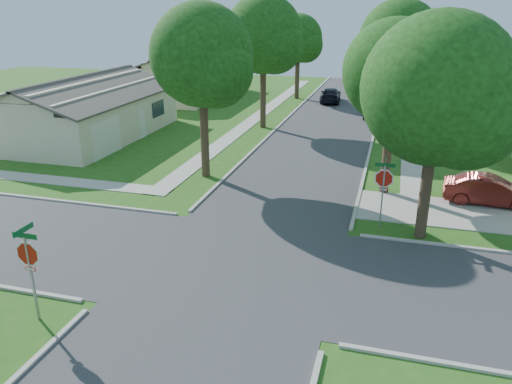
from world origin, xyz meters
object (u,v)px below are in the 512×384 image
object	(u,v)px
house_nw_near	(85,115)
car_driveway	(490,191)
tree_e_mid	(400,44)
car_curb_west	(330,95)
car_curb_east	(374,109)
house_nw_far	(183,81)
tree_e_near	(396,77)
tree_e_far	(401,37)
tree_w_mid	(264,38)
stop_sign_sw	(28,258)
stop_sign_ne	(384,181)
tree_ne_corner	(439,97)
tree_w_near	(203,60)
tree_w_far	(299,41)

from	to	relation	value
house_nw_near	car_driveway	world-z (taller)	house_nw_near
tree_e_mid	car_curb_west	xyz separation A→B (m)	(-5.96, 11.90, -5.59)
car_curb_east	house_nw_far	bearing A→B (deg)	166.27
tree_e_mid	house_nw_near	size ratio (longest dim) A/B	0.68
tree_e_near	house_nw_near	xyz separation A→B (m)	(-20.74, 5.99, -4.13)
tree_e_far	car_curb_east	world-z (taller)	tree_e_far
tree_w_mid	car_curb_west	xyz separation A→B (m)	(3.44, 11.90, -5.82)
tree_e_far	house_nw_far	bearing A→B (deg)	-174.47
stop_sign_sw	stop_sign_ne	bearing A→B (deg)	45.00
house_nw_near	house_nw_far	xyz separation A→B (m)	(0.00, 17.00, 0.00)
car_driveway	car_curb_west	distance (m)	26.45
tree_ne_corner	house_nw_near	world-z (taller)	tree_ne_corner
tree_e_far	house_nw_near	world-z (taller)	tree_e_far
car_curb_east	tree_e_mid	bearing A→B (deg)	-74.11
car_curb_west	tree_ne_corner	bearing A→B (deg)	99.67
tree_w_near	car_curb_west	distance (m)	24.76
stop_sign_sw	house_nw_far	distance (m)	38.40
tree_e_near	tree_w_mid	distance (m)	15.26
tree_e_near	stop_sign_ne	bearing A→B (deg)	-90.68
tree_e_mid	car_curb_east	world-z (taller)	tree_e_mid
tree_w_near	house_nw_near	size ratio (longest dim) A/B	0.66
tree_e_near	tree_e_mid	xyz separation A→B (m)	(0.01, 12.00, 0.61)
tree_e_far	car_driveway	bearing A→B (deg)	-79.47
tree_ne_corner	house_nw_far	distance (m)	35.90
tree_ne_corner	tree_e_near	bearing A→B (deg)	108.53
tree_w_mid	car_driveway	distance (m)	19.60
tree_e_near	tree_w_near	xyz separation A→B (m)	(-9.40, 0.00, 0.47)
stop_sign_ne	tree_ne_corner	bearing A→B (deg)	-16.55
car_driveway	house_nw_near	bearing A→B (deg)	79.83
tree_ne_corner	tree_w_near	bearing A→B (deg)	156.44
house_nw_near	car_driveway	size ratio (longest dim) A/B	3.32
tree_w_far	house_nw_near	distance (m)	22.49
tree_w_mid	car_driveway	size ratio (longest dim) A/B	2.34
tree_w_far	car_curb_east	xyz separation A→B (m)	(7.85, -7.09, -4.85)
tree_e_near	tree_w_near	world-z (taller)	tree_w_near
tree_e_near	car_curb_west	size ratio (longest dim) A/B	1.81
tree_ne_corner	house_nw_far	world-z (taller)	tree_ne_corner
tree_w_far	tree_e_far	bearing A→B (deg)	0.00
tree_e_far	house_nw_far	size ratio (longest dim) A/B	0.64
tree_e_far	stop_sign_sw	bearing A→B (deg)	-103.73
car_curb_east	tree_w_far	bearing A→B (deg)	139.01
house_nw_near	house_nw_far	size ratio (longest dim) A/B	1.00
tree_w_far	tree_ne_corner	world-z (taller)	tree_ne_corner
stop_sign_ne	tree_e_far	xyz separation A→B (m)	(0.05, 29.31, 3.95)
tree_e_near	tree_w_mid	size ratio (longest dim) A/B	0.87
tree_w_far	car_driveway	bearing A→B (deg)	-60.86
tree_w_near	car_curb_east	world-z (taller)	tree_w_near
tree_e_far	tree_ne_corner	world-z (taller)	tree_e_far
tree_e_near	car_curb_west	distance (m)	25.13
tree_ne_corner	car_curb_west	xyz separation A→B (m)	(-7.56, 28.70, -4.93)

